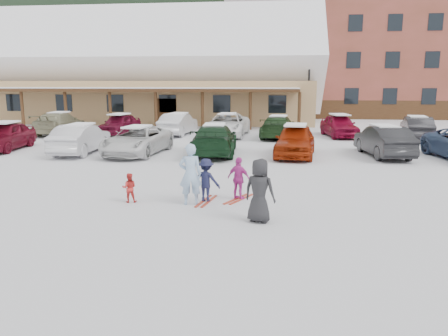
# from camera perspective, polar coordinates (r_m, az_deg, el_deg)

# --- Properties ---
(ground) EXTENTS (160.00, 160.00, 0.00)m
(ground) POSITION_cam_1_polar(r_m,az_deg,el_deg) (12.48, -1.90, -5.37)
(ground) COLOR silver
(ground) RESTS_ON ground
(forested_hillside) EXTENTS (300.00, 70.00, 38.00)m
(forested_hillside) POSITION_cam_1_polar(r_m,az_deg,el_deg) (98.07, 5.77, 20.26)
(forested_hillside) COLOR black
(forested_hillside) RESTS_ON ground
(day_lodge) EXTENTS (29.12, 12.50, 10.38)m
(day_lodge) POSITION_cam_1_polar(r_m,az_deg,el_deg) (41.22, -8.80, 11.65)
(day_lodge) COLOR tan
(day_lodge) RESTS_ON ground
(alpine_hotel) EXTENTS (31.48, 14.01, 21.48)m
(alpine_hotel) POSITION_cam_1_polar(r_m,az_deg,el_deg) (51.62, 21.40, 16.15)
(alpine_hotel) COLOR brown
(alpine_hotel) RESTS_ON ground
(lamp_post) EXTENTS (0.50, 0.25, 5.70)m
(lamp_post) POSITION_cam_1_polar(r_m,az_deg,el_deg) (36.18, 11.01, 10.55)
(lamp_post) COLOR black
(lamp_post) RESTS_ON ground
(conifer_2) EXTENTS (5.28, 5.28, 12.24)m
(conifer_2) POSITION_cam_1_polar(r_m,az_deg,el_deg) (62.59, -24.69, 13.25)
(conifer_2) COLOR black
(conifer_2) RESTS_ON ground
(conifer_3) EXTENTS (3.96, 3.96, 9.18)m
(conifer_3) POSITION_cam_1_polar(r_m,az_deg,el_deg) (56.01, 11.13, 12.64)
(conifer_3) COLOR black
(conifer_3) RESTS_ON ground
(adult_skier) EXTENTS (0.74, 0.57, 1.82)m
(adult_skier) POSITION_cam_1_polar(r_m,az_deg,el_deg) (12.76, -4.41, -0.82)
(adult_skier) COLOR #99BADD
(adult_skier) RESTS_ON ground
(toddler_red) EXTENTS (0.49, 0.42, 0.89)m
(toddler_red) POSITION_cam_1_polar(r_m,az_deg,el_deg) (13.36, -12.27, -2.54)
(toddler_red) COLOR red
(toddler_red) RESTS_ON ground
(child_navy) EXTENTS (0.92, 0.63, 1.32)m
(child_navy) POSITION_cam_1_polar(r_m,az_deg,el_deg) (13.08, -2.36, -1.61)
(child_navy) COLOR #181A38
(child_navy) RESTS_ON ground
(skis_child_navy) EXTENTS (0.44, 1.41, 0.03)m
(skis_child_navy) POSITION_cam_1_polar(r_m,az_deg,el_deg) (13.24, -2.33, -4.33)
(skis_child_navy) COLOR #A22B17
(skis_child_navy) RESTS_ON ground
(child_magenta) EXTENTS (0.83, 0.63, 1.32)m
(child_magenta) POSITION_cam_1_polar(r_m,az_deg,el_deg) (13.31, 1.96, -1.39)
(child_magenta) COLOR #C23096
(child_magenta) RESTS_ON ground
(skis_child_magenta) EXTENTS (0.79, 1.35, 0.03)m
(skis_child_magenta) POSITION_cam_1_polar(r_m,az_deg,el_deg) (13.46, 1.94, -4.06)
(skis_child_magenta) COLOR #A22B17
(skis_child_magenta) RESTS_ON ground
(bystander_dark) EXTENTS (0.94, 0.77, 1.66)m
(bystander_dark) POSITION_cam_1_polar(r_m,az_deg,el_deg) (11.19, 4.67, -2.96)
(bystander_dark) COLOR black
(bystander_dark) RESTS_ON ground
(parked_car_0) EXTENTS (2.13, 4.46, 1.47)m
(parked_car_0) POSITION_cam_1_polar(r_m,az_deg,el_deg) (25.80, -26.65, 3.76)
(parked_car_0) COLOR maroon
(parked_car_0) RESTS_ON ground
(parked_car_1) EXTENTS (1.64, 4.48, 1.47)m
(parked_car_1) POSITION_cam_1_polar(r_m,az_deg,el_deg) (23.07, -18.22, 3.63)
(parked_car_1) COLOR silver
(parked_car_1) RESTS_ON ground
(parked_car_2) EXTENTS (2.78, 5.19, 1.38)m
(parked_car_2) POSITION_cam_1_polar(r_m,az_deg,el_deg) (22.08, -11.24, 3.56)
(parked_car_2) COLOR silver
(parked_car_2) RESTS_ON ground
(parked_car_3) EXTENTS (2.37, 5.24, 1.49)m
(parked_car_3) POSITION_cam_1_polar(r_m,az_deg,el_deg) (21.60, -1.25, 3.74)
(parked_car_3) COLOR black
(parked_car_3) RESTS_ON ground
(parked_car_4) EXTENTS (2.30, 4.66, 1.53)m
(parked_car_4) POSITION_cam_1_polar(r_m,az_deg,el_deg) (21.40, 9.28, 3.58)
(parked_car_4) COLOR #9E290A
(parked_car_4) RESTS_ON ground
(parked_car_5) EXTENTS (2.10, 4.66, 1.48)m
(parked_car_5) POSITION_cam_1_polar(r_m,az_deg,el_deg) (22.44, 20.11, 3.33)
(parked_car_5) COLOR black
(parked_car_5) RESTS_ON ground
(parked_car_7) EXTENTS (2.41, 5.28, 1.50)m
(parked_car_7) POSITION_cam_1_polar(r_m,az_deg,el_deg) (32.11, -20.69, 5.50)
(parked_car_7) COLOR gray
(parked_car_7) RESTS_ON ground
(parked_car_8) EXTENTS (2.17, 4.27, 1.39)m
(parked_car_8) POSITION_cam_1_polar(r_m,az_deg,el_deg) (30.76, -13.50, 5.59)
(parked_car_8) COLOR maroon
(parked_car_8) RESTS_ON ground
(parked_car_9) EXTENTS (1.95, 4.55, 1.46)m
(parked_car_9) POSITION_cam_1_polar(r_m,az_deg,el_deg) (29.79, -6.02, 5.73)
(parked_car_9) COLOR silver
(parked_car_9) RESTS_ON ground
(parked_car_10) EXTENTS (2.83, 5.56, 1.51)m
(parked_car_10) POSITION_cam_1_polar(r_m,az_deg,el_deg) (28.77, 0.41, 5.64)
(parked_car_10) COLOR white
(parked_car_10) RESTS_ON ground
(parked_car_11) EXTENTS (2.54, 5.06, 1.41)m
(parked_car_11) POSITION_cam_1_polar(r_m,az_deg,el_deg) (28.26, 7.09, 5.36)
(parked_car_11) COLOR #203D1C
(parked_car_11) RESTS_ON ground
(parked_car_12) EXTENTS (2.37, 4.51, 1.46)m
(parked_car_12) POSITION_cam_1_polar(r_m,az_deg,el_deg) (29.55, 14.82, 5.38)
(parked_car_12) COLOR maroon
(parked_car_12) RESTS_ON ground
(parked_car_13) EXTENTS (2.17, 4.54, 1.44)m
(parked_car_13) POSITION_cam_1_polar(r_m,az_deg,el_deg) (29.79, 23.85, 4.81)
(parked_car_13) COLOR black
(parked_car_13) RESTS_ON ground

